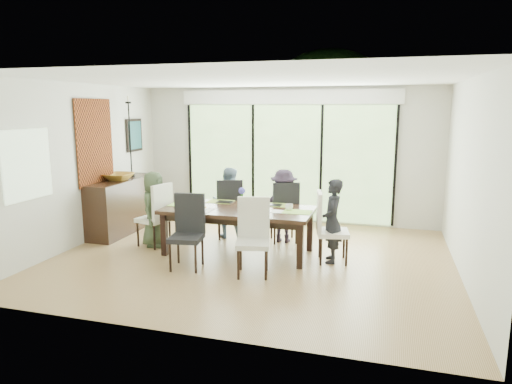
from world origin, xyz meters
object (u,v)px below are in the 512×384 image
(chair_near_right, at_px, (253,238))
(vase, at_px, (242,204))
(cup_b, at_px, (245,207))
(person_right_end, at_px, (332,221))
(person_far_right, at_px, (284,206))
(sideboard, at_px, (123,205))
(chair_right_end, at_px, (333,227))
(cup_a, at_px, (201,201))
(chair_left_end, at_px, (153,214))
(person_far_left, at_px, (229,203))
(cup_c, at_px, (289,207))
(chair_near_left, at_px, (186,232))
(chair_far_right, at_px, (284,211))
(bowl, at_px, (119,177))
(table_top, at_px, (238,210))
(laptop, at_px, (186,206))
(chair_far_left, at_px, (229,207))
(person_left_end, at_px, (154,209))

(chair_near_right, relative_size, vase, 9.17)
(chair_near_right, relative_size, cup_b, 11.00)
(person_right_end, relative_size, person_far_right, 1.00)
(cup_b, relative_size, sideboard, 0.06)
(chair_right_end, relative_size, cup_a, 8.87)
(chair_left_end, height_order, chair_right_end, same)
(sideboard, bearing_deg, person_far_left, 4.94)
(cup_c, bearing_deg, vase, -176.19)
(chair_near_left, distance_m, person_far_left, 1.70)
(person_right_end, height_order, person_far_left, same)
(chair_near_left, bearing_deg, chair_far_right, 50.83)
(sideboard, relative_size, bowl, 3.36)
(chair_left_end, relative_size, bowl, 2.06)
(table_top, distance_m, laptop, 0.86)
(person_far_right, distance_m, cup_b, 1.02)
(cup_c, bearing_deg, sideboard, 170.41)
(chair_left_end, relative_size, chair_near_left, 1.00)
(chair_left_end, bearing_deg, chair_near_left, 64.12)
(sideboard, bearing_deg, chair_near_left, -37.56)
(chair_left_end, relative_size, chair_right_end, 1.00)
(chair_far_right, relative_size, cup_b, 11.00)
(chair_far_right, distance_m, chair_near_right, 1.72)
(cup_a, bearing_deg, chair_far_left, 70.35)
(person_right_end, height_order, cup_a, person_right_end)
(cup_b, bearing_deg, person_right_end, 4.30)
(chair_near_right, relative_size, person_left_end, 0.85)
(chair_near_right, xyz_separation_m, person_left_end, (-1.98, 0.87, 0.09))
(cup_a, bearing_deg, bowl, 167.21)
(person_far_right, distance_m, vase, 0.94)
(person_far_left, bearing_deg, bowl, 2.98)
(chair_right_end, bearing_deg, cup_c, 70.63)
(cup_c, height_order, sideboard, sideboard)
(person_left_end, relative_size, person_far_right, 1.00)
(chair_right_end, xyz_separation_m, person_far_right, (-0.95, 0.83, 0.09))
(table_top, height_order, chair_near_right, chair_near_right)
(cup_c, distance_m, sideboard, 3.34)
(chair_near_left, bearing_deg, person_right_end, 15.95)
(laptop, bearing_deg, chair_far_left, 17.91)
(chair_far_right, distance_m, person_left_end, 2.20)
(chair_far_left, bearing_deg, bowl, -14.14)
(table_top, bearing_deg, bowl, 167.41)
(cup_a, bearing_deg, person_far_right, 28.55)
(chair_near_right, bearing_deg, bowl, 141.43)
(chair_far_left, height_order, chair_near_right, same)
(person_far_left, height_order, cup_b, person_far_left)
(chair_near_right, bearing_deg, chair_near_left, 166.96)
(chair_right_end, bearing_deg, chair_left_end, 78.76)
(person_far_left, bearing_deg, cup_a, 65.07)
(chair_left_end, height_order, bowl, bowl)
(person_right_end, relative_size, bowl, 2.41)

